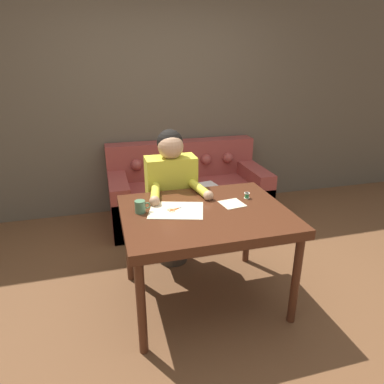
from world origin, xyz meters
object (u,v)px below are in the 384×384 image
scissors (176,209)px  thread_spool (247,196)px  mug (140,207)px  couch (187,193)px  dining_table (205,221)px  person (172,197)px

scissors → thread_spool: 0.59m
scissors → mug: 0.26m
couch → dining_table: bearing=-99.4°
dining_table → couch: 1.57m
couch → thread_spool: (0.14, -1.36, 0.48)m
person → thread_spool: (0.51, -0.46, 0.14)m
dining_table → person: bearing=101.4°
dining_table → mug: 0.48m
couch → scissors: size_ratio=8.79×
dining_table → mug: (-0.46, 0.10, 0.12)m
dining_table → scissors: 0.23m
couch → mug: bearing=-116.6°
couch → scissors: (-0.45, -1.43, 0.46)m
person → couch: bearing=67.5°
couch → thread_spool: couch is taller
dining_table → mug: size_ratio=10.65×
mug → dining_table: bearing=-12.1°
person → thread_spool: person is taller
dining_table → couch: (0.25, 1.51, -0.38)m
dining_table → thread_spool: thread_spool is taller
person → dining_table: bearing=-78.6°
scissors → mug: size_ratio=1.81×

